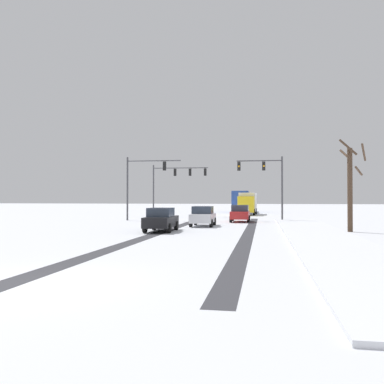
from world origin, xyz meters
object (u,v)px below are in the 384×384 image
at_px(traffic_signal_far_left, 175,178).
at_px(box_truck_delivery, 248,203).
at_px(car_red_lead, 240,213).
at_px(bus_oncoming, 241,200).
at_px(bare_tree_sidewalk_mid, 351,185).
at_px(traffic_signal_near_left, 142,177).
at_px(car_white_second, 203,216).
at_px(traffic_signal_near_right, 266,176).
at_px(car_black_third, 161,219).

bearing_deg(traffic_signal_far_left, box_truck_delivery, 34.87).
bearing_deg(car_red_lead, bus_oncoming, 92.89).
bearing_deg(car_red_lead, bare_tree_sidewalk_mid, -52.00).
relative_size(traffic_signal_far_left, traffic_signal_near_left, 1.09).
xyz_separation_m(car_white_second, bus_oncoming, (1.32, 33.01, 1.18)).
bearing_deg(bus_oncoming, traffic_signal_near_right, -80.85).
relative_size(traffic_signal_near_right, car_white_second, 1.57).
bearing_deg(car_white_second, traffic_signal_near_left, 135.79).
relative_size(car_black_third, box_truck_delivery, 0.56).
height_order(traffic_signal_near_left, bus_oncoming, traffic_signal_near_left).
height_order(traffic_signal_near_left, traffic_signal_near_right, same).
bearing_deg(box_truck_delivery, bare_tree_sidewalk_mid, -73.83).
bearing_deg(car_white_second, traffic_signal_far_left, 109.45).
distance_m(traffic_signal_near_right, car_white_second, 11.08).
bearing_deg(car_black_third, bus_oncoming, 85.01).
distance_m(traffic_signal_far_left, bare_tree_sidewalk_mid, 27.00).
height_order(bus_oncoming, bare_tree_sidewalk_mid, bare_tree_sidewalk_mid).
xyz_separation_m(traffic_signal_far_left, box_truck_delivery, (8.85, 6.17, -3.19)).
relative_size(car_black_third, bare_tree_sidewalk_mid, 0.66).
distance_m(traffic_signal_far_left, bus_oncoming, 17.63).
distance_m(car_white_second, bus_oncoming, 33.06).
height_order(traffic_signal_far_left, traffic_signal_near_right, same).
distance_m(traffic_signal_near_right, bus_oncoming, 24.41).
bearing_deg(car_white_second, traffic_signal_near_right, 60.21).
relative_size(traffic_signal_far_left, traffic_signal_near_right, 1.09).
distance_m(traffic_signal_near_left, traffic_signal_near_right, 12.71).
height_order(car_red_lead, bare_tree_sidewalk_mid, bare_tree_sidewalk_mid).
distance_m(traffic_signal_far_left, traffic_signal_near_left, 10.16).
xyz_separation_m(traffic_signal_near_left, bare_tree_sidewalk_mid, (18.06, -11.04, -1.22)).
relative_size(car_black_third, bus_oncoming, 0.37).
distance_m(traffic_signal_near_left, bare_tree_sidewalk_mid, 21.20).
bearing_deg(traffic_signal_near_right, traffic_signal_near_left, -171.64).
height_order(car_red_lead, bus_oncoming, bus_oncoming).
relative_size(car_white_second, bus_oncoming, 0.37).
bearing_deg(car_red_lead, traffic_signal_near_left, 175.42).
height_order(car_red_lead, box_truck_delivery, box_truck_delivery).
xyz_separation_m(traffic_signal_near_left, bus_oncoming, (8.72, 25.82, -2.41)).
xyz_separation_m(car_red_lead, bus_oncoming, (-1.34, 26.62, 1.18)).
height_order(traffic_signal_far_left, box_truck_delivery, traffic_signal_far_left).
xyz_separation_m(traffic_signal_near_left, car_white_second, (7.40, -7.20, -3.58)).
height_order(traffic_signal_near_left, car_red_lead, traffic_signal_near_left).
height_order(traffic_signal_near_right, box_truck_delivery, traffic_signal_near_right).
height_order(traffic_signal_near_left, car_white_second, traffic_signal_near_left).
distance_m(car_white_second, car_black_third, 6.04).
bearing_deg(bare_tree_sidewalk_mid, car_white_second, 160.17).
bearing_deg(bus_oncoming, box_truck_delivery, -81.50).
relative_size(traffic_signal_near_right, bare_tree_sidewalk_mid, 1.04).
height_order(car_black_third, bare_tree_sidewalk_mid, bare_tree_sidewalk_mid).
bearing_deg(car_red_lead, box_truck_delivery, 89.71).
relative_size(traffic_signal_near_left, car_red_lead, 1.58).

